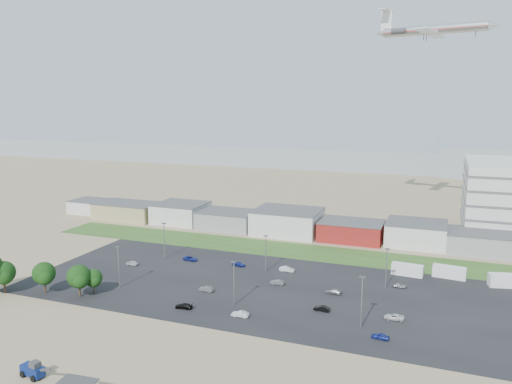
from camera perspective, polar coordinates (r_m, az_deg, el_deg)
The scene contains 33 objects.
ground at distance 107.32m, azimuth -4.84°, elevation -14.11°, with size 700.00×700.00×0.00m, color #867555.
parking_lot at distance 122.62m, azimuth 1.42°, elevation -10.90°, with size 120.00×50.00×0.01m, color black.
grass_strip at distance 152.89m, azimuth 3.65°, elevation -6.61°, with size 160.00×16.00×0.02m, color #2E4E1D.
hills_backdrop at distance 404.97m, azimuth 20.33°, elevation 3.90°, with size 700.00×200.00×9.00m, color gray, non-canonical shape.
building_row at distance 174.55m, azimuth 0.17°, elevation -3.12°, with size 170.00×20.00×8.00m, color silver, non-canonical shape.
telehandler at distance 93.37m, azimuth -24.19°, elevation -17.94°, with size 6.86×2.29×2.86m, color navy, non-canonical shape.
box_trailer_a at distance 136.31m, azimuth 16.91°, elevation -8.50°, with size 7.89×2.46×2.96m, color silver, non-canonical shape.
box_trailer_b at distance 137.88m, azimuth 21.22°, elevation -8.53°, with size 8.05×2.51×3.02m, color silver, non-canonical shape.
box_trailer_c at distance 136.97m, azimuth 26.77°, elevation -9.03°, with size 8.45×2.64×3.17m, color silver, non-canonical shape.
tree_left at distance 131.93m, azimuth -26.88°, elevation -8.48°, with size 5.84×5.84×8.76m, color black, non-canonical shape.
tree_mid at distance 128.05m, azimuth -23.06°, elevation -8.80°, with size 5.65×5.65×8.48m, color black, non-canonical shape.
tree_right at distance 122.82m, azimuth -19.59°, elevation -9.34°, with size 5.73×5.73×8.59m, color black, non-canonical shape.
tree_near at distance 123.83m, azimuth -18.10°, elevation -9.53°, with size 4.53×4.53×6.79m, color black, non-canonical shape.
lightpole_front_l at distance 125.41m, azimuth -15.41°, elevation -8.28°, with size 1.21×0.51×10.33m, color slate, non-canonical shape.
lightpole_front_m at distance 111.17m, azimuth -2.53°, elevation -10.40°, with size 1.18×0.49×10.05m, color slate, non-canonical shape.
lightpole_front_r at distance 102.61m, azimuth 11.99°, elevation -12.24°, with size 1.26×0.52×10.67m, color slate, non-canonical shape.
lightpole_back_l at distance 145.21m, azimuth -10.44°, elevation -5.51°, with size 1.24×0.52×10.52m, color slate, non-canonical shape.
lightpole_back_m at distance 132.17m, azimuth 1.12°, elevation -7.06°, with size 1.16×0.48×9.87m, color slate, non-canonical shape.
lightpole_back_r at distance 124.05m, azimuth 14.67°, elevation -8.50°, with size 1.19×0.50×10.12m, color slate, non-canonical shape.
airliner at distance 198.78m, azimuth 19.68°, elevation 17.08°, with size 44.17×30.12×13.05m, color silver, non-canonical shape.
parked_car_0 at distance 109.63m, azimuth 15.49°, elevation -13.60°, with size 1.86×4.04×1.12m, color silver.
parked_car_1 at distance 110.70m, azimuth 7.52°, elevation -13.05°, with size 1.22×3.51×1.16m, color black.
parked_car_2 at distance 100.85m, azimuth 14.01°, elevation -15.70°, with size 1.34×3.33×1.13m, color navy.
parked_car_3 at distance 112.16m, azimuth -8.25°, elevation -12.76°, with size 1.58×3.90×1.13m, color black.
parked_car_4 at distance 120.88m, azimuth -5.71°, elevation -10.96°, with size 1.29×3.69×1.21m, color #595B5E.
parked_car_5 at distance 142.77m, azimuth -14.00°, elevation -7.88°, with size 1.41×3.50×1.19m, color silver.
parked_car_6 at distance 137.87m, azimuth -1.98°, elevation -8.24°, with size 1.54×3.79×1.10m, color navy.
parked_car_7 at distance 124.63m, azimuth 2.44°, elevation -10.27°, with size 1.22×3.50×1.15m, color #595B5E.
parked_car_8 at distance 127.37m, azimuth 16.13°, elevation -10.23°, with size 1.29×3.21×1.09m, color #A5A5AA.
parked_car_9 at distance 143.70m, azimuth -7.52°, elevation -7.55°, with size 1.92×4.16×1.16m, color navy.
parked_car_11 at distance 133.83m, azimuth 3.54°, elevation -8.79°, with size 1.39×3.98×1.31m, color silver.
parked_car_12 at distance 120.19m, azimuth 8.80°, elevation -11.18°, with size 1.55×3.81×1.10m, color #A5A5AA.
parked_car_13 at distance 107.14m, azimuth -1.83°, elevation -13.76°, with size 1.29×3.70×1.22m, color silver.
Camera 1 is at (42.80, -88.03, 44.00)m, focal length 35.00 mm.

